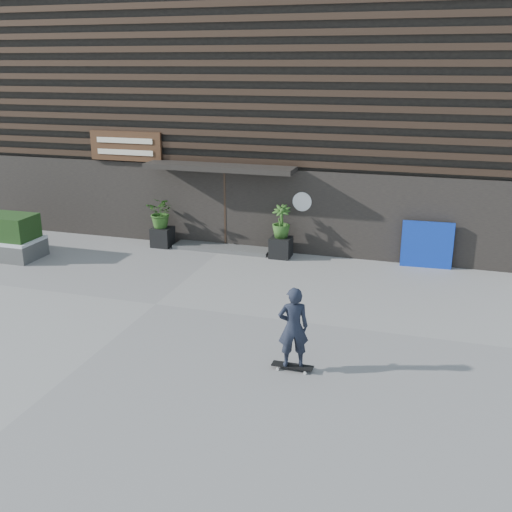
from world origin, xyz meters
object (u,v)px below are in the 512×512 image
(planter_pot_left, at_px, (163,237))
(skateboarder, at_px, (293,328))
(planter_pot_right, at_px, (281,247))
(blue_tarp, at_px, (427,245))

(planter_pot_left, xyz_separation_m, skateboarder, (5.76, -6.57, 0.56))
(planter_pot_right, bearing_deg, skateboarder, -73.35)
(planter_pot_right, relative_size, blue_tarp, 0.43)
(planter_pot_left, xyz_separation_m, planter_pot_right, (3.80, 0.00, 0.00))
(planter_pot_right, xyz_separation_m, blue_tarp, (4.10, 0.30, 0.35))
(skateboarder, bearing_deg, planter_pot_right, 106.65)
(planter_pot_right, xyz_separation_m, skateboarder, (1.96, -6.57, 0.56))
(planter_pot_left, xyz_separation_m, blue_tarp, (7.90, 0.30, 0.35))
(planter_pot_right, bearing_deg, planter_pot_left, 180.00)
(planter_pot_right, relative_size, skateboarder, 0.37)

